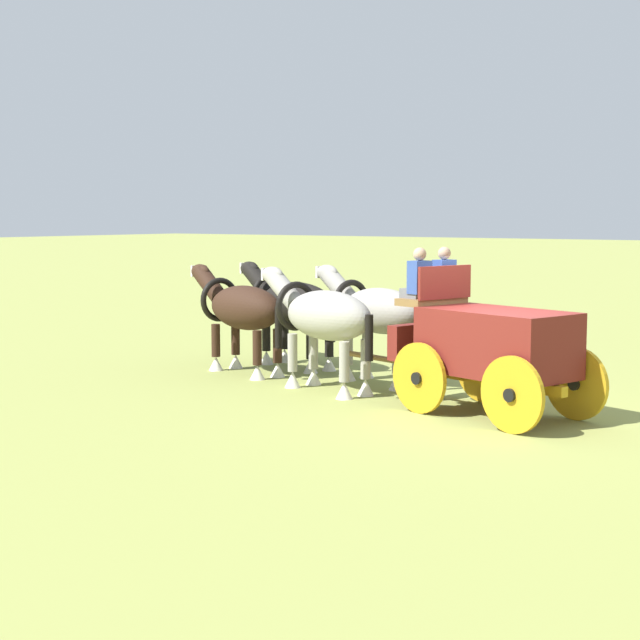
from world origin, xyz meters
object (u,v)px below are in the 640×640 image
(draft_horse_lead_near, at_px, (241,310))
(draft_horse_lead_off, at_px, (293,305))
(show_wagon, at_px, (489,343))
(draft_horse_rear_off, at_px, (376,314))
(draft_horse_rear_near, at_px, (323,318))

(draft_horse_lead_near, relative_size, draft_horse_lead_off, 0.98)
(show_wagon, height_order, draft_horse_rear_off, show_wagon)
(show_wagon, relative_size, draft_horse_lead_near, 1.75)
(draft_horse_rear_near, xyz_separation_m, draft_horse_lead_off, (2.14, -1.97, -0.03))
(draft_horse_rear_near, xyz_separation_m, draft_horse_lead_near, (2.50, -0.72, -0.05))
(draft_horse_lead_near, bearing_deg, draft_horse_rear_off, -169.47)
(draft_horse_rear_near, bearing_deg, show_wagon, 174.84)
(draft_horse_rear_near, height_order, draft_horse_rear_off, draft_horse_rear_near)
(draft_horse_lead_near, bearing_deg, show_wagon, 170.14)
(draft_horse_rear_off, bearing_deg, draft_horse_lead_near, 10.53)
(draft_horse_rear_off, bearing_deg, draft_horse_lead_off, -16.07)
(draft_horse_rear_off, xyz_separation_m, draft_horse_lead_near, (2.85, 0.53, -0.04))
(draft_horse_rear_near, relative_size, draft_horse_rear_off, 1.05)
(show_wagon, relative_size, draft_horse_rear_near, 1.74)
(show_wagon, xyz_separation_m, draft_horse_rear_near, (3.42, -0.31, 0.18))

